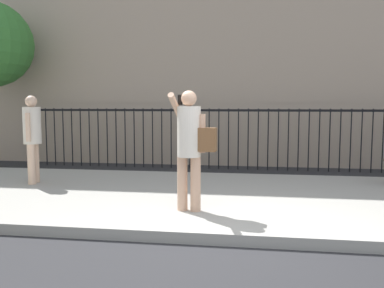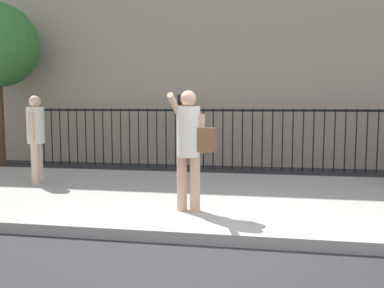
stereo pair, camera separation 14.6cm
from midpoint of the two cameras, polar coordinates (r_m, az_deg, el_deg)
The scene contains 6 objects.
ground_plane at distance 5.08m, azimuth 5.77°, elevation -14.12°, with size 60.00×60.00×0.00m, color #28282B.
sidewalk at distance 7.17m, azimuth 7.07°, elevation -7.65°, with size 28.00×4.40×0.15m, color #9E9B93.
building_facade at distance 13.59m, azimuth 8.71°, elevation 17.74°, with size 28.00×4.00×9.17m, color tan.
iron_fence at distance 10.70m, azimuth 8.12°, elevation 1.83°, with size 12.03×0.04×1.60m.
pedestrian_on_phone at distance 5.91m, azimuth 0.44°, elevation 0.36°, with size 0.68×0.51×1.76m.
pedestrian_walking at distance 8.62m, azimuth -20.49°, elevation 1.43°, with size 0.39×0.49×1.73m.
Camera 2 is at (0.40, -4.76, 1.71)m, focal length 38.24 mm.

